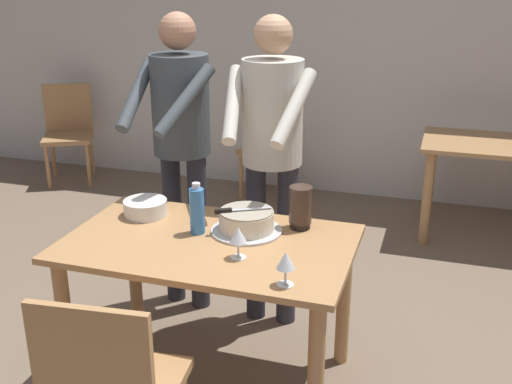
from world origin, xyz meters
TOP-DOWN VIEW (x-y plane):
  - ground_plane at (0.00, 0.00)m, footprint 14.00×14.00m
  - back_wall at (0.00, 2.94)m, footprint 10.00×0.12m
  - main_dining_table at (0.00, 0.00)m, footprint 1.33×0.81m
  - cake_on_platter at (0.13, 0.15)m, footprint 0.34×0.34m
  - cake_knife at (0.07, 0.11)m, footprint 0.25×0.15m
  - plate_stack at (-0.42, 0.19)m, footprint 0.22×0.22m
  - wine_glass_near at (0.19, -0.13)m, footprint 0.08×0.08m
  - wine_glass_far at (0.45, -0.30)m, footprint 0.08×0.08m
  - water_bottle at (-0.08, 0.07)m, footprint 0.07×0.07m
  - hurricane_lamp at (0.37, 0.27)m, footprint 0.11×0.11m
  - person_cutting_cake at (0.12, 0.62)m, footprint 0.47×0.55m
  - person_standing_beside at (-0.42, 0.65)m, footprint 0.46×0.57m
  - background_table at (1.34, 2.24)m, footprint 1.00×0.70m
  - background_chair_0 at (-2.43, 2.48)m, footprint 0.59×0.59m
  - background_chair_2 at (-0.38, 2.36)m, footprint 0.62×0.62m

SIDE VIEW (x-z plane):
  - ground_plane at x=0.00m, z-range 0.00..0.00m
  - background_chair_0 at x=-2.43m, z-range 0.04..0.94m
  - background_chair_2 at x=-0.38m, z-range 0.04..0.94m
  - background_table at x=1.34m, z-range 0.21..0.95m
  - main_dining_table at x=0.00m, z-range 0.25..1.00m
  - plate_stack at x=-0.42m, z-range 0.75..0.83m
  - cake_on_platter at x=0.13m, z-range 0.75..0.86m
  - wine_glass_near at x=0.19m, z-range 0.78..0.92m
  - wine_glass_far at x=0.45m, z-range 0.78..0.92m
  - hurricane_lamp at x=0.37m, z-range 0.75..0.96m
  - water_bottle at x=-0.08m, z-range 0.74..0.99m
  - cake_knife at x=0.07m, z-range 0.86..0.88m
  - person_cutting_cake at x=0.12m, z-range 0.22..1.94m
  - person_standing_beside at x=-0.42m, z-range 0.22..1.94m
  - back_wall at x=0.00m, z-range 0.00..2.70m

